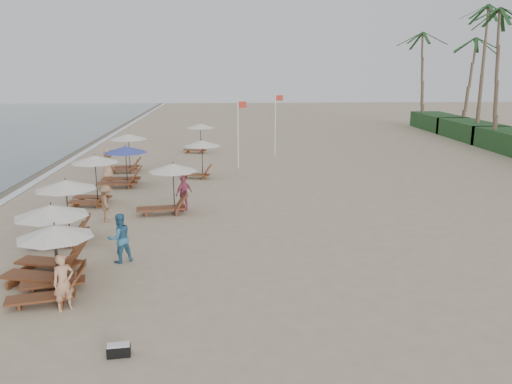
{
  "coord_description": "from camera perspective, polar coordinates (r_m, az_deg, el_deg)",
  "views": [
    {
      "loc": [
        -0.23,
        -16.91,
        6.43
      ],
      "look_at": [
        1.0,
        4.5,
        1.3
      ],
      "focal_mm": 36.81,
      "sensor_mm": 36.0,
      "label": 1
    }
  ],
  "objects": [
    {
      "name": "flag_pole_near",
      "position": [
        33.78,
        -1.91,
        6.75
      ],
      "size": [
        0.6,
        0.08,
        4.5
      ],
      "color": "silver",
      "rests_on": "ground"
    },
    {
      "name": "duffel_bag",
      "position": [
        12.86,
        -14.7,
        -16.28
      ],
      "size": [
        0.55,
        0.32,
        0.29
      ],
      "color": "black",
      "rests_on": "ground"
    },
    {
      "name": "beachgoer_near",
      "position": [
        15.19,
        -20.18,
        -9.21
      ],
      "size": [
        0.69,
        0.64,
        1.58
      ],
      "primitive_type": "imported",
      "rotation": [
        0.0,
        0.0,
        0.6
      ],
      "color": "tan",
      "rests_on": "ground"
    },
    {
      "name": "lounger_station_4",
      "position": [
        29.83,
        -14.4,
        2.68
      ],
      "size": [
        2.78,
        2.4,
        2.21
      ],
      "color": "brown",
      "rests_on": "ground"
    },
    {
      "name": "inland_station_2",
      "position": [
        40.47,
        -6.28,
        6.35
      ],
      "size": [
        2.56,
        2.24,
        2.22
      ],
      "color": "brown",
      "rests_on": "ground"
    },
    {
      "name": "inland_station_1",
      "position": [
        31.13,
        -6.18,
        4.21
      ],
      "size": [
        2.56,
        2.24,
        2.22
      ],
      "color": "brown",
      "rests_on": "ground"
    },
    {
      "name": "beachgoer_mid_a",
      "position": [
        18.22,
        -14.6,
        -4.86
      ],
      "size": [
        1.04,
        0.98,
        1.69
      ],
      "primitive_type": "imported",
      "rotation": [
        0.0,
        0.0,
        3.71
      ],
      "color": "#2F688D",
      "rests_on": "ground"
    },
    {
      "name": "lounger_station_0",
      "position": [
        15.96,
        -21.48,
        -7.05
      ],
      "size": [
        2.48,
        2.14,
        2.16
      ],
      "color": "brown",
      "rests_on": "ground"
    },
    {
      "name": "lounger_station_1",
      "position": [
        17.53,
        -21.92,
        -5.29
      ],
      "size": [
        2.75,
        2.51,
        2.34
      ],
      "color": "brown",
      "rests_on": "ground"
    },
    {
      "name": "lounger_station_3",
      "position": [
        26.08,
        -17.38,
        1.42
      ],
      "size": [
        2.49,
        2.27,
        2.38
      ],
      "color": "brown",
      "rests_on": "ground"
    },
    {
      "name": "flag_pole_far",
      "position": [
        38.94,
        2.15,
        7.73
      ],
      "size": [
        0.59,
        0.08,
        4.62
      ],
      "color": "silver",
      "rests_on": "ground"
    },
    {
      "name": "beachgoer_mid_b",
      "position": [
        23.1,
        -15.94,
        -1.21
      ],
      "size": [
        0.92,
        1.17,
        1.58
      ],
      "primitive_type": "imported",
      "rotation": [
        0.0,
        0.0,
        1.94
      ],
      "color": "#886545",
      "rests_on": "ground"
    },
    {
      "name": "inland_station_0",
      "position": [
        23.71,
        -9.65,
        0.72
      ],
      "size": [
        2.87,
        2.24,
        2.22
      ],
      "color": "brown",
      "rests_on": "ground"
    },
    {
      "name": "ground",
      "position": [
        18.09,
        -2.37,
        -7.38
      ],
      "size": [
        160.0,
        160.0,
        0.0
      ],
      "primitive_type": "plane",
      "color": "tan",
      "rests_on": "ground"
    },
    {
      "name": "beachgoer_far_b",
      "position": [
        31.68,
        -15.8,
        2.95
      ],
      "size": [
        0.83,
        1.05,
        1.87
      ],
      "primitive_type": "imported",
      "rotation": [
        0.0,
        0.0,
        1.28
      ],
      "color": "tan",
      "rests_on": "ground"
    },
    {
      "name": "foam_line",
      "position": [
        29.76,
        -24.82,
        -0.27
      ],
      "size": [
        0.5,
        140.0,
        0.02
      ],
      "primitive_type": "cube",
      "color": "white",
      "rests_on": "ground"
    },
    {
      "name": "lounger_station_2",
      "position": [
        20.8,
        -20.35,
        -1.98
      ],
      "size": [
        2.59,
        2.26,
        2.39
      ],
      "color": "brown",
      "rests_on": "ground"
    },
    {
      "name": "lounger_station_5",
      "position": [
        33.8,
        -13.93,
        4.33
      ],
      "size": [
        2.54,
        2.35,
        2.39
      ],
      "color": "brown",
      "rests_on": "ground"
    },
    {
      "name": "beachgoer_far_a",
      "position": [
        24.07,
        -7.84,
        -0.16
      ],
      "size": [
        0.94,
        0.97,
        1.63
      ],
      "primitive_type": "imported",
      "rotation": [
        0.0,
        0.0,
        3.97
      ],
      "color": "#B44869",
      "rests_on": "ground"
    }
  ]
}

